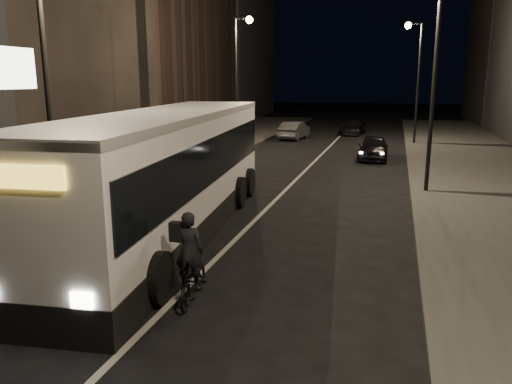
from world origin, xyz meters
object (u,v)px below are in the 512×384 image
Objects in this scene: cyclist_on_bicycle at (192,271)px; car_mid at (294,130)px; streetlight_right_mid at (429,57)px; streetlight_left_near at (52,49)px; car_near at (373,148)px; car_far at (353,127)px; streetlight_left_far at (240,65)px; city_bus at (168,168)px; streetlight_right_far at (415,67)px.

car_mid is at bearing 90.41° from cyclist_on_bicycle.
streetlight_right_mid is 1.00× the size of streetlight_left_near.
car_far is at bearing 99.30° from car_near.
streetlight_left_near and streetlight_left_far have the same top height.
city_bus is (3.22, -17.47, -3.39)m from streetlight_left_far.
streetlight_right_far is 26.26m from streetlight_left_near.
car_far is at bearing 78.73° from city_bus.
city_bus reaches higher than cyclist_on_bicycle.
streetlight_left_near is 8.29m from cyclist_on_bicycle.
streetlight_right_mid and streetlight_right_far have the same top height.
car_far is at bearing 101.64° from streetlight_right_mid.
streetlight_left_near reaches higher than car_far.
streetlight_left_near is 19.18m from car_near.
car_far is at bearing 78.28° from streetlight_left_near.
car_mid is 0.99× the size of car_far.
streetlight_right_mid is at bearing -76.00° from car_near.
city_bus is at bearing -79.56° from streetlight_left_far.
car_near is (-2.21, 8.58, -4.67)m from streetlight_right_mid.
cyclist_on_bicycle is at bearing -98.11° from car_near.
streetlight_right_far is 2.01× the size of car_near.
city_bus is at bearing -134.93° from streetlight_right_mid.
car_far is at bearing -125.58° from car_mid.
city_bus is 3.30× the size of car_mid.
streetlight_right_mid is 2.01× the size of car_near.
streetlight_left_near is at bearing 90.95° from car_mid.
car_far is (0.44, 33.49, -0.05)m from cyclist_on_bicycle.
streetlight_left_far is 0.60× the size of city_bus.
streetlight_left_near is 30.78m from car_far.
streetlight_right_mid and streetlight_left_near have the same top height.
city_bus is at bearing -88.94° from car_far.
city_bus is 3.28× the size of car_far.
cyclist_on_bicycle is at bearing -112.84° from streetlight_right_mid.
streetlight_left_far is (-10.66, 10.00, 0.00)m from streetlight_right_mid.
city_bus is 3.37× the size of car_near.
cyclist_on_bicycle is 0.48× the size of car_far.
streetlight_right_mid is 1.00× the size of streetlight_left_far.
cyclist_on_bicycle reaches higher than car_mid.
streetlight_right_far is 1.00× the size of streetlight_left_far.
streetlight_left_far reaches higher than car_near.
city_bus is (3.22, 0.53, -3.39)m from streetlight_left_near.
streetlight_right_far is (0.00, 16.00, 0.00)m from streetlight_right_mid.
car_near is (5.23, 16.04, -1.28)m from city_bus.
car_near is at bearing 104.47° from streetlight_right_mid.
city_bus is at bearing 9.44° from streetlight_left_near.
car_near is at bearing 75.65° from cyclist_on_bicycle.
streetlight_right_mid is at bearing 122.22° from car_mid.
car_mid is (-1.10, 24.63, -1.29)m from city_bus.
streetlight_left_near is at bearing -176.05° from city_bus.
car_near is 0.98× the size of car_mid.
cyclist_on_bicycle reaches higher than car_far.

